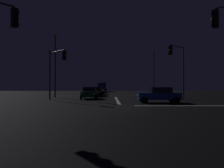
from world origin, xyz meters
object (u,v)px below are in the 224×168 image
object	(u,v)px
traffic_signal_nw	(56,65)
streetlamp_right_far	(154,69)
sedan_green	(90,93)
sedan_blue_crossing	(159,95)
sedan_red	(98,91)
box_truck	(102,86)
traffic_signal_ne	(178,62)
sedan_black	(96,92)
sedan_white	(99,90)
sedan_silver	(100,89)
streetlamp_left_near	(55,61)
sedan_gray	(100,90)

from	to	relation	value
traffic_signal_nw	streetlamp_right_far	xyz separation A→B (m)	(16.42, 22.19, 1.53)
sedan_green	sedan_blue_crossing	distance (m)	10.20
sedan_red	sedan_blue_crossing	distance (m)	20.40
box_truck	traffic_signal_ne	size ratio (longest dim) A/B	1.23
box_truck	sedan_red	bearing A→B (deg)	-89.77
sedan_black	traffic_signal_nw	size ratio (longest dim) A/B	0.71
sedan_green	sedan_black	bearing A→B (deg)	87.02
sedan_white	box_truck	xyz separation A→B (m)	(-0.18, 21.21, 0.91)
traffic_signal_ne	sedan_silver	bearing A→B (deg)	107.77
sedan_blue_crossing	traffic_signal_ne	world-z (taller)	traffic_signal_ne
streetlamp_right_far	sedan_white	bearing A→B (deg)	-174.47
sedan_black	streetlamp_left_near	distance (m)	8.08
sedan_black	sedan_blue_crossing	bearing A→B (deg)	-60.87
sedan_silver	sedan_green	bearing A→B (deg)	-89.98
sedan_black	sedan_red	distance (m)	5.82
sedan_blue_crossing	sedan_gray	bearing A→B (deg)	103.55
box_truck	sedan_green	bearing A→B (deg)	-90.31
sedan_gray	traffic_signal_nw	bearing A→B (deg)	-97.99
sedan_silver	box_truck	size ratio (longest dim) A/B	0.52
sedan_black	traffic_signal_ne	world-z (taller)	traffic_signal_ne
sedan_gray	box_truck	distance (m)	14.60
sedan_white	traffic_signal_ne	xyz separation A→B (m)	(10.60, -20.95, 3.77)
sedan_red	traffic_signal_nw	size ratio (longest dim) A/B	0.71
sedan_blue_crossing	traffic_signal_nw	bearing A→B (deg)	160.97
streetlamp_left_near	sedan_blue_crossing	bearing A→B (deg)	-37.61
sedan_gray	box_truck	size ratio (longest dim) A/B	0.52
sedan_white	traffic_signal_ne	bearing A→B (deg)	-63.16
sedan_green	sedan_black	xyz separation A→B (m)	(0.34, 6.52, 0.00)
sedan_red	streetlamp_left_near	xyz separation A→B (m)	(-5.81, -8.86, 4.69)
sedan_silver	sedan_blue_crossing	world-z (taller)	same
sedan_blue_crossing	traffic_signal_ne	xyz separation A→B (m)	(3.30, 4.02, 3.77)
sedan_gray	sedan_silver	world-z (taller)	same
sedan_gray	streetlamp_left_near	distance (m)	22.65
traffic_signal_ne	streetlamp_left_near	bearing A→B (deg)	159.58
streetlamp_left_near	sedan_black	bearing A→B (deg)	27.61
sedan_silver	sedan_black	bearing A→B (deg)	-89.20
box_truck	traffic_signal_nw	size ratio (longest dim) A/B	1.35
sedan_red	box_truck	xyz separation A→B (m)	(-0.11, 27.16, 0.91)
sedan_green	sedan_silver	size ratio (longest dim) A/B	1.00
sedan_blue_crossing	streetlamp_right_far	bearing A→B (deg)	79.32
sedan_gray	traffic_signal_nw	world-z (taller)	traffic_signal_nw
sedan_blue_crossing	traffic_signal_ne	size ratio (longest dim) A/B	0.64
sedan_green	box_truck	distance (m)	39.50
box_truck	sedan_blue_crossing	world-z (taller)	box_truck
sedan_gray	streetlamp_right_far	world-z (taller)	streetlamp_right_far
streetlamp_left_near	sedan_red	bearing A→B (deg)	56.74
sedan_white	sedan_gray	distance (m)	6.64
sedan_white	sedan_red	bearing A→B (deg)	-90.66
sedan_red	sedan_blue_crossing	size ratio (longest dim) A/B	1.00
sedan_black	streetlamp_right_far	distance (m)	18.52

